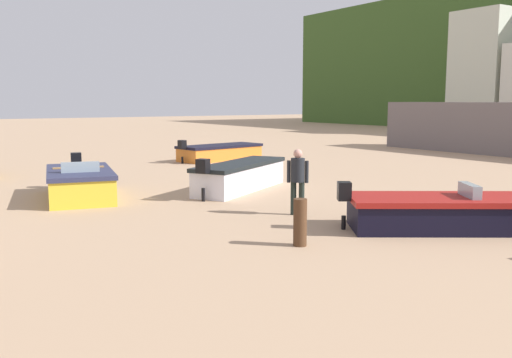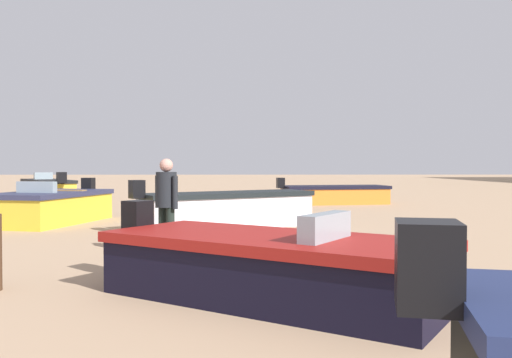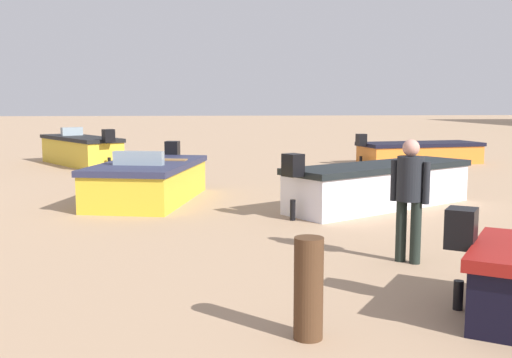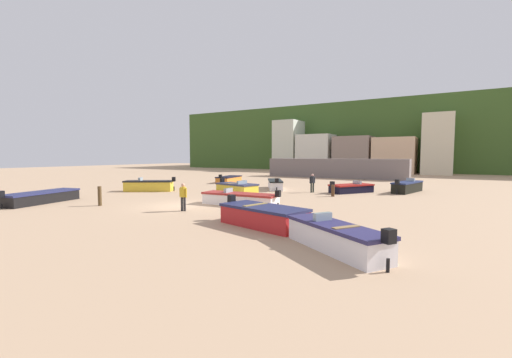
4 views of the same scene
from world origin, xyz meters
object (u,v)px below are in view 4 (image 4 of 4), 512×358
object	(u,v)px
boat_black_5	(41,197)
mooring_post_mid_beach	(333,191)
boat_yellow_7	(237,188)
boat_white_8	(240,199)
boat_black_0	(407,187)
beach_walker_distant	(183,195)
boat_white_9	(275,184)
boat_orange_6	(229,179)
boat_yellow_1	(149,186)
boat_red_4	(263,216)
boat_black_2	(351,188)
boat_white_3	(336,237)
mooring_post_near_water	(100,196)
beach_walker_foreground	(312,181)

from	to	relation	value
boat_black_5	mooring_post_mid_beach	size ratio (longest dim) A/B	5.74
boat_yellow_7	boat_white_8	distance (m)	6.71
boat_black_0	beach_walker_distant	size ratio (longest dim) A/B	2.88
boat_white_8	boat_white_9	bearing A→B (deg)	11.69
boat_orange_6	mooring_post_mid_beach	xyz separation A→B (m)	(14.76, -6.57, 0.09)
boat_yellow_1	boat_yellow_7	bearing A→B (deg)	-101.88
boat_orange_6	boat_red_4	bearing A→B (deg)	-60.30
boat_black_2	boat_white_3	size ratio (longest dim) A/B	0.96
beach_walker_distant	boat_black_5	bearing A→B (deg)	11.46
boat_black_5	boat_orange_6	world-z (taller)	boat_black_5
mooring_post_mid_beach	beach_walker_distant	world-z (taller)	beach_walker_distant
boat_white_3	boat_red_4	world-z (taller)	boat_red_4
mooring_post_near_water	beach_walker_distant	world-z (taller)	beach_walker_distant
boat_yellow_7	beach_walker_distant	size ratio (longest dim) A/B	2.47
boat_white_9	boat_yellow_1	bearing A→B (deg)	-171.05
beach_walker_foreground	boat_white_9	bearing A→B (deg)	120.04
boat_yellow_1	beach_walker_distant	bearing A→B (deg)	-153.75
boat_red_4	boat_black_2	bearing A→B (deg)	-165.83
boat_yellow_1	boat_black_0	bearing A→B (deg)	-93.63
boat_yellow_1	mooring_post_mid_beach	size ratio (longest dim) A/B	4.63
boat_black_0	mooring_post_near_water	size ratio (longest dim) A/B	3.75
beach_walker_distant	boat_white_8	bearing A→B (deg)	-117.40
boat_yellow_7	mooring_post_near_water	bearing A→B (deg)	-6.49
boat_white_8	boat_white_9	world-z (taller)	boat_white_9
boat_black_0	boat_black_2	bearing A→B (deg)	-132.85
boat_yellow_1	boat_black_2	xyz separation A→B (m)	(15.88, 8.22, -0.11)
boat_black_0	beach_walker_foreground	size ratio (longest dim) A/B	2.88
boat_yellow_7	mooring_post_near_water	size ratio (longest dim) A/B	3.22
boat_yellow_7	beach_walker_foreground	distance (m)	6.56
boat_black_2	boat_yellow_7	bearing A→B (deg)	-113.42
boat_white_3	boat_black_5	xyz separation A→B (m)	(-20.42, 0.47, -0.07)
boat_black_5	beach_walker_foreground	size ratio (longest dim) A/B	3.26
boat_white_9	boat_black_2	bearing A→B (deg)	-25.60
boat_white_8	boat_red_4	bearing A→B (deg)	-140.02
boat_yellow_7	boat_white_9	xyz separation A→B (m)	(1.23, 4.66, 0.01)
boat_black_0	boat_white_8	bearing A→B (deg)	-108.61
mooring_post_mid_beach	beach_walker_distant	distance (m)	12.20
boat_red_4	boat_white_9	size ratio (longest dim) A/B	1.06
boat_orange_6	mooring_post_mid_beach	world-z (taller)	boat_orange_6
boat_black_0	boat_white_9	size ratio (longest dim) A/B	1.08
boat_white_9	beach_walker_distant	xyz separation A→B (m)	(1.13, -13.58, 0.51)
boat_black_2	boat_red_4	size ratio (longest dim) A/B	0.89
boat_black_0	boat_orange_6	xyz separation A→B (m)	(-19.42, 0.45, -0.11)
boat_white_3	boat_yellow_7	world-z (taller)	boat_white_3
boat_yellow_7	boat_white_8	xyz separation A→B (m)	(3.96, -5.42, -0.03)
boat_orange_6	mooring_post_mid_beach	distance (m)	16.16
boat_orange_6	mooring_post_near_water	bearing A→B (deg)	-89.53
boat_black_2	boat_orange_6	bearing A→B (deg)	-158.31
boat_red_4	boat_white_8	distance (m)	6.33
boat_white_3	mooring_post_near_water	xyz separation A→B (m)	(-15.94, 1.82, 0.16)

